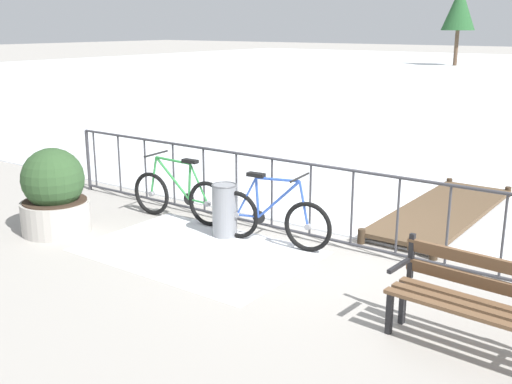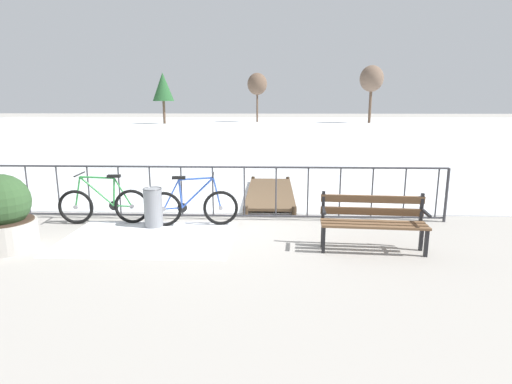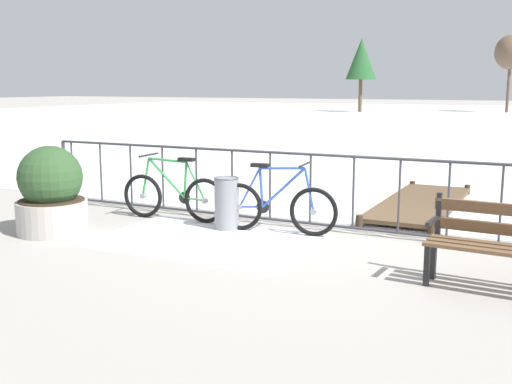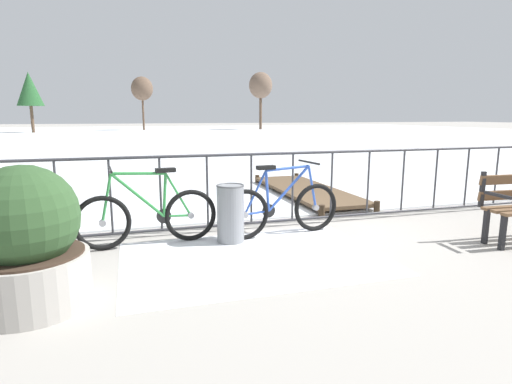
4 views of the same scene
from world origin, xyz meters
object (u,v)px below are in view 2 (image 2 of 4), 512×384
Objects in this scene: bicycle_second at (104,205)px; park_bench at (373,218)px; bicycle_near_railing at (192,206)px; trash_bin at (153,207)px; planter_with_shrub at (3,215)px.

bicycle_second reaches higher than park_bench.
park_bench is (4.75, -1.24, 0.14)m from bicycle_second.
bicycle_near_railing and bicycle_second have the same top height.
bicycle_second is 2.34× the size of trash_bin.
planter_with_shrub is 2.38m from trash_bin.
bicycle_near_railing is 3.04m from planter_with_shrub.
planter_with_shrub is (-1.02, -1.41, 0.18)m from bicycle_second.
trash_bin is at bearing -173.19° from bicycle_near_railing.
planter_with_shrub is (-2.72, -1.34, 0.18)m from bicycle_near_railing.
planter_with_shrub is at bearing -178.33° from park_bench.
bicycle_near_railing is at bearing 6.81° from trash_bin.
park_bench is 2.23× the size of trash_bin.
park_bench reaches higher than trash_bin.
bicycle_near_railing is 3.27m from park_bench.
planter_with_shrub is at bearing -148.01° from trash_bin.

